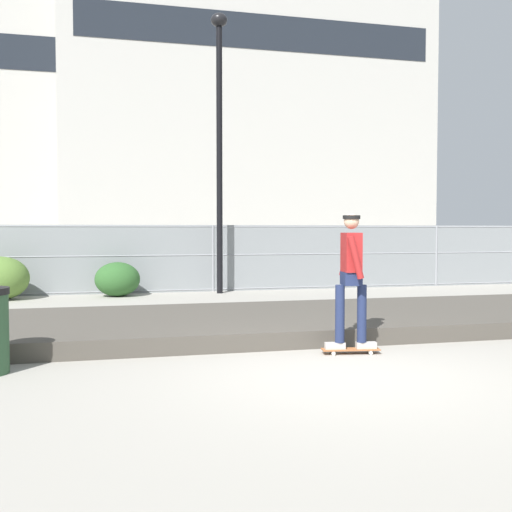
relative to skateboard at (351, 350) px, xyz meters
name	(u,v)px	position (x,y,z in m)	size (l,w,h in m)	color
ground_plane	(351,375)	(-0.47, -1.12, -0.06)	(120.00, 120.00, 0.00)	#9E998E
gravel_berm	(275,322)	(-0.47, 2.21, 0.07)	(17.26, 3.59, 0.26)	#4C473F
skateboard	(351,350)	(0.00, 0.00, 0.00)	(0.82, 0.32, 0.07)	#9E5B33
skater	(351,271)	(0.00, 0.00, 1.09)	(0.73, 0.61, 1.87)	#B2ADA8
chain_fence	(213,258)	(-0.47, 8.68, 0.88)	(27.74, 0.06, 1.85)	gray
street_lamp	(219,123)	(-0.37, 8.16, 4.53)	(0.44, 0.44, 7.47)	black
parked_car_near	(102,259)	(-3.49, 10.73, 0.78)	(4.54, 2.24, 1.66)	#474C54
parked_car_mid	(279,256)	(2.15, 11.17, 0.78)	(4.51, 2.17, 1.66)	#B7BABF
parked_car_far	(469,255)	(8.99, 10.84, 0.78)	(4.50, 2.16, 1.66)	silver
office_block	(241,97)	(7.37, 41.14, 12.74)	(28.12, 14.26, 25.58)	#B2AFA8
shrub_left	(0,278)	(-5.87, 7.88, 0.48)	(1.38, 1.13, 1.07)	#567A33
shrub_center	(117,279)	(-3.07, 8.01, 0.39)	(1.15, 0.94, 0.89)	#2D5B28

